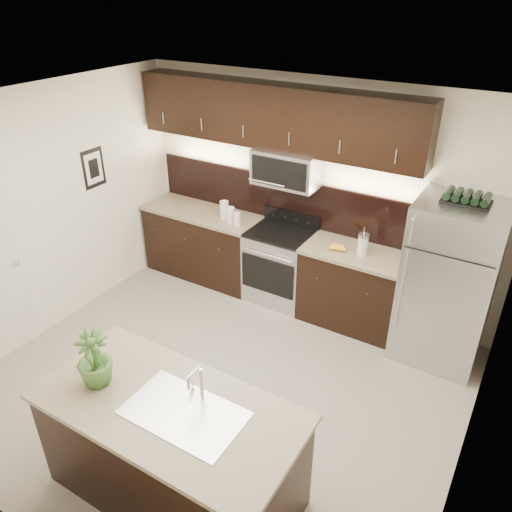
% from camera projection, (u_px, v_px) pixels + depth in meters
% --- Properties ---
extents(ground, '(4.50, 4.50, 0.00)m').
position_uv_depth(ground, '(220.00, 384.00, 5.03)').
color(ground, gray).
rests_on(ground, ground).
extents(room_walls, '(4.52, 4.02, 2.71)m').
position_uv_depth(room_walls, '(200.00, 233.00, 4.23)').
color(room_walls, silver).
rests_on(room_walls, ground).
extents(counter_run, '(3.51, 0.65, 0.94)m').
position_uv_depth(counter_run, '(266.00, 261.00, 6.27)').
color(counter_run, black).
rests_on(counter_run, ground).
extents(upper_fixtures, '(3.49, 0.40, 1.66)m').
position_uv_depth(upper_fixtures, '(276.00, 126.00, 5.56)').
color(upper_fixtures, black).
rests_on(upper_fixtures, counter_run).
extents(island, '(1.96, 0.96, 0.94)m').
position_uv_depth(island, '(173.00, 450.00, 3.76)').
color(island, black).
rests_on(island, ground).
extents(sink_faucet, '(0.84, 0.50, 0.28)m').
position_uv_depth(sink_faucet, '(185.00, 411.00, 3.46)').
color(sink_faucet, silver).
rests_on(sink_faucet, island).
extents(refrigerator, '(0.85, 0.77, 1.76)m').
position_uv_depth(refrigerator, '(448.00, 283.00, 5.05)').
color(refrigerator, '#B2B2B7').
rests_on(refrigerator, ground).
extents(wine_rack, '(0.44, 0.27, 0.10)m').
position_uv_depth(wine_rack, '(467.00, 198.00, 4.59)').
color(wine_rack, black).
rests_on(wine_rack, refrigerator).
extents(plant, '(0.31, 0.31, 0.46)m').
position_uv_depth(plant, '(94.00, 358.00, 3.62)').
color(plant, '#375E25').
rests_on(plant, island).
extents(canisters, '(0.34, 0.18, 0.23)m').
position_uv_depth(canisters, '(229.00, 214.00, 6.15)').
color(canisters, silver).
rests_on(canisters, counter_run).
extents(french_press, '(0.11, 0.11, 0.33)m').
position_uv_depth(french_press, '(363.00, 245.00, 5.39)').
color(french_press, silver).
rests_on(french_press, counter_run).
extents(bananas, '(0.23, 0.19, 0.06)m').
position_uv_depth(bananas, '(333.00, 246.00, 5.56)').
color(bananas, gold).
rests_on(bananas, counter_run).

